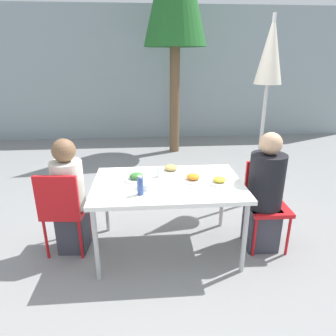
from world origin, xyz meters
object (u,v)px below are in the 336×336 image
object	(u,v)px
chair_left	(63,207)
chair_right	(266,197)
bottle	(140,186)
salad_bowl	(147,185)
closed_umbrella	(269,65)
person_left	(70,199)
drinking_cup	(160,172)
person_right	(264,196)

from	to	relation	value
chair_left	chair_right	bearing A→B (deg)	6.35
bottle	salad_bowl	size ratio (longest dim) A/B	1.08
closed_umbrella	salad_bowl	xyz separation A→B (m)	(-1.49, -1.08, -1.02)
person_left	chair_right	world-z (taller)	person_left
chair_left	drinking_cup	size ratio (longest dim) A/B	8.99
person_right	closed_umbrella	size ratio (longest dim) A/B	0.52
chair_left	bottle	distance (m)	0.87
chair_left	drinking_cup	bearing A→B (deg)	14.16
person_right	bottle	world-z (taller)	person_right
chair_left	chair_right	world-z (taller)	same
person_left	drinking_cup	bearing A→B (deg)	10.04
chair_right	salad_bowl	bearing A→B (deg)	8.78
person_left	bottle	xyz separation A→B (m)	(0.71, -0.34, 0.26)
person_right	drinking_cup	xyz separation A→B (m)	(-1.04, 0.19, 0.22)
person_left	person_right	xyz separation A→B (m)	(1.94, -0.11, 0.01)
bottle	salad_bowl	world-z (taller)	bottle
closed_umbrella	person_left	bearing A→B (deg)	-158.42
chair_left	person_right	distance (m)	2.00
person_left	chair_right	distance (m)	2.00
person_right	person_left	bearing A→B (deg)	-1.90
person_right	bottle	bearing A→B (deg)	11.64
chair_left	person_right	xyz separation A→B (m)	(2.00, -0.04, 0.06)
chair_right	person_right	distance (m)	0.11
drinking_cup	salad_bowl	distance (m)	0.30
person_right	salad_bowl	xyz separation A→B (m)	(-1.18, -0.08, 0.19)
chair_right	person_right	world-z (taller)	person_right
person_left	drinking_cup	size ratio (longest dim) A/B	12.00
chair_right	person_right	bearing A→B (deg)	57.93
person_left	person_right	distance (m)	1.95
chair_right	salad_bowl	world-z (taller)	chair_right
chair_left	drinking_cup	world-z (taller)	chair_left
chair_left	person_left	distance (m)	0.11
closed_umbrella	chair_right	bearing A→B (deg)	-105.64
person_left	bottle	bearing A→B (deg)	-20.11
chair_right	closed_umbrella	size ratio (longest dim) A/B	0.38
person_left	drinking_cup	distance (m)	0.93
chair_right	drinking_cup	world-z (taller)	chair_right
chair_right	person_right	size ratio (longest dim) A/B	0.72
salad_bowl	chair_right	bearing A→B (deg)	7.37
chair_right	person_left	bearing A→B (deg)	0.44
chair_right	closed_umbrella	distance (m)	1.60
drinking_cup	salad_bowl	world-z (taller)	drinking_cup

